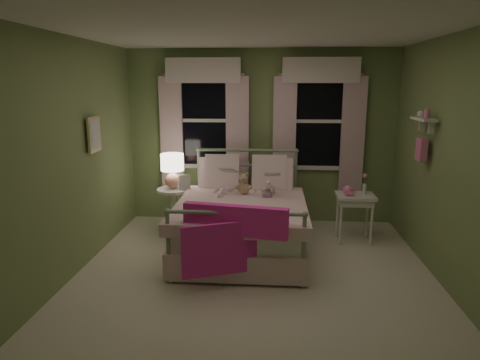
# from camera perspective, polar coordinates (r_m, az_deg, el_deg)

# --- Properties ---
(room_shell) EXTENTS (4.20, 4.20, 4.20)m
(room_shell) POSITION_cam_1_polar(r_m,az_deg,el_deg) (4.42, 1.97, 2.37)
(room_shell) COLOR beige
(room_shell) RESTS_ON ground
(bed) EXTENTS (1.58, 2.04, 1.18)m
(bed) POSITION_cam_1_polar(r_m,az_deg,el_deg) (5.46, 0.29, -5.49)
(bed) COLOR white
(bed) RESTS_ON ground
(pink_throw) EXTENTS (1.10, 0.45, 0.71)m
(pink_throw) POSITION_cam_1_polar(r_m,az_deg,el_deg) (4.42, -0.69, -6.88)
(pink_throw) COLOR #FF31B3
(pink_throw) RESTS_ON bed
(child_left) EXTENTS (0.28, 0.20, 0.74)m
(child_left) POSITION_cam_1_polar(r_m,az_deg,el_deg) (5.75, -2.18, 1.18)
(child_left) COLOR #F7D1DD
(child_left) RESTS_ON bed
(child_right) EXTENTS (0.33, 0.27, 0.66)m
(child_right) POSITION_cam_1_polar(r_m,az_deg,el_deg) (5.72, 3.40, 0.68)
(child_right) COLOR #F7D1DD
(child_right) RESTS_ON bed
(book_left) EXTENTS (0.22, 0.16, 0.26)m
(book_left) POSITION_cam_1_polar(r_m,az_deg,el_deg) (5.51, -2.48, 0.87)
(book_left) COLOR beige
(book_left) RESTS_ON child_left
(book_right) EXTENTS (0.20, 0.12, 0.26)m
(book_right) POSITION_cam_1_polar(r_m,az_deg,el_deg) (5.48, 3.35, 0.34)
(book_right) COLOR beige
(book_right) RESTS_ON child_right
(teddy_bear) EXTENTS (0.22, 0.17, 0.29)m
(teddy_bear) POSITION_cam_1_polar(r_m,az_deg,el_deg) (5.61, 0.49, -0.69)
(teddy_bear) COLOR tan
(teddy_bear) RESTS_ON bed
(nightstand_left) EXTENTS (0.46, 0.46, 0.65)m
(nightstand_left) POSITION_cam_1_polar(r_m,az_deg,el_deg) (6.14, -8.83, -3.25)
(nightstand_left) COLOR white
(nightstand_left) RESTS_ON ground
(table_lamp) EXTENTS (0.32, 0.32, 0.48)m
(table_lamp) POSITION_cam_1_polar(r_m,az_deg,el_deg) (6.01, -9.00, 1.66)
(table_lamp) COLOR #EB9E8B
(table_lamp) RESTS_ON nightstand_left
(book_nightstand) EXTENTS (0.18, 0.24, 0.02)m
(book_nightstand) POSITION_cam_1_polar(r_m,az_deg,el_deg) (5.98, -8.15, -1.29)
(book_nightstand) COLOR beige
(book_nightstand) RESTS_ON nightstand_left
(nightstand_right) EXTENTS (0.50, 0.40, 0.64)m
(nightstand_right) POSITION_cam_1_polar(r_m,az_deg,el_deg) (5.92, 15.10, -2.84)
(nightstand_right) COLOR white
(nightstand_right) RESTS_ON ground
(pink_toy) EXTENTS (0.14, 0.19, 0.14)m
(pink_toy) POSITION_cam_1_polar(r_m,az_deg,el_deg) (5.85, 14.23, -1.35)
(pink_toy) COLOR pink
(pink_toy) RESTS_ON nightstand_right
(bud_vase) EXTENTS (0.06, 0.06, 0.28)m
(bud_vase) POSITION_cam_1_polar(r_m,az_deg,el_deg) (5.93, 16.28, -0.49)
(bud_vase) COLOR white
(bud_vase) RESTS_ON nightstand_right
(window_left) EXTENTS (1.34, 0.13, 1.96)m
(window_left) POSITION_cam_1_polar(r_m,az_deg,el_deg) (6.48, -4.81, 8.53)
(window_left) COLOR black
(window_left) RESTS_ON room_shell
(window_right) EXTENTS (1.34, 0.13, 1.96)m
(window_right) POSITION_cam_1_polar(r_m,az_deg,el_deg) (6.43, 10.49, 8.33)
(window_right) COLOR black
(window_right) RESTS_ON room_shell
(wall_shelf) EXTENTS (0.15, 0.50, 0.60)m
(wall_shelf) POSITION_cam_1_polar(r_m,az_deg,el_deg) (5.36, 23.17, 5.60)
(wall_shelf) COLOR white
(wall_shelf) RESTS_ON room_shell
(framed_picture) EXTENTS (0.03, 0.32, 0.42)m
(framed_picture) POSITION_cam_1_polar(r_m,az_deg,el_deg) (5.42, -18.86, 5.76)
(framed_picture) COLOR beige
(framed_picture) RESTS_ON room_shell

